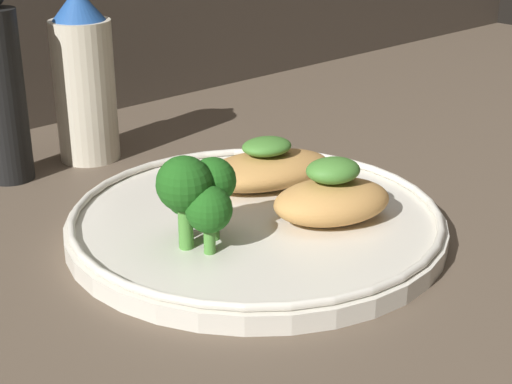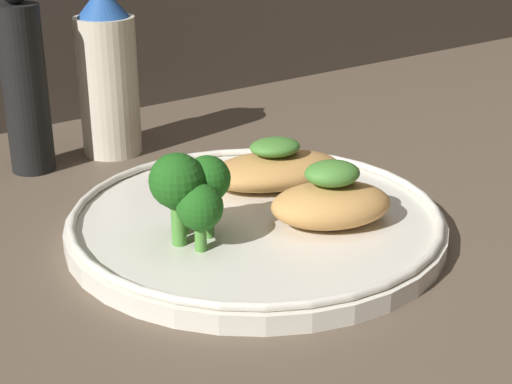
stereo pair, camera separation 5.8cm
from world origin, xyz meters
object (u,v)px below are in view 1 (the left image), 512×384
object	(u,v)px
broccoli_bunch	(197,193)
pepper_grinder	(1,90)
plate	(256,221)
sauce_bottle	(84,80)

from	to	relation	value
broccoli_bunch	pepper_grinder	distance (cm)	24.17
plate	sauce_bottle	size ratio (longest dim) A/B	1.79
pepper_grinder	plate	bearing A→B (deg)	-69.64
broccoli_bunch	sauce_bottle	bearing A→B (deg)	76.55
plate	sauce_bottle	world-z (taller)	sauce_bottle
plate	broccoli_bunch	distance (cm)	7.65
plate	broccoli_bunch	bearing A→B (deg)	-172.12
broccoli_bunch	sauce_bottle	size ratio (longest dim) A/B	0.42
broccoli_bunch	pepper_grinder	size ratio (longest dim) A/B	0.38
broccoli_bunch	sauce_bottle	world-z (taller)	sauce_bottle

